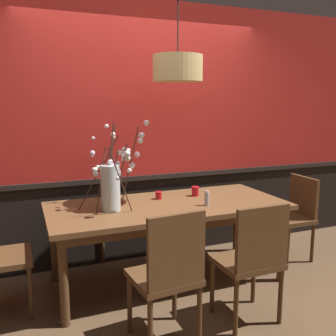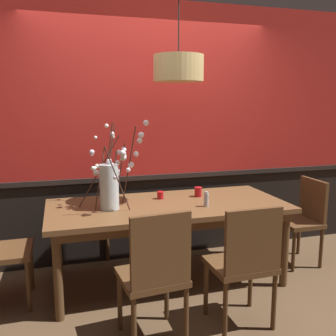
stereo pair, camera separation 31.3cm
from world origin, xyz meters
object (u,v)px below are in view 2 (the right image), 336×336
(chair_far_side_left, at_px, (117,208))
(condiment_bottle, at_px, (206,199))
(dining_table, at_px, (168,212))
(candle_holder_nearer_center, at_px, (198,192))
(vase_with_blossoms, at_px, (111,183))
(chair_near_side_right, at_px, (245,260))
(pendant_lamp, at_px, (178,68))
(chair_far_side_right, at_px, (169,203))
(chair_head_east_end, at_px, (304,216))
(chair_near_side_left, at_px, (155,271))
(candle_holder_nearer_edge, at_px, (160,195))

(chair_far_side_left, height_order, condiment_bottle, condiment_bottle)
(dining_table, bearing_deg, candle_holder_nearer_center, 25.45)
(vase_with_blossoms, bearing_deg, chair_near_side_right, -45.37)
(dining_table, bearing_deg, chair_near_side_right, -69.43)
(candle_holder_nearer_center, distance_m, pendant_lamp, 1.20)
(chair_far_side_left, distance_m, chair_far_side_right, 0.63)
(chair_far_side_right, height_order, pendant_lamp, pendant_lamp)
(chair_head_east_end, xyz_separation_m, chair_near_side_left, (-1.83, -0.91, 0.04))
(chair_far_side_left, relative_size, chair_far_side_right, 1.00)
(chair_near_side_left, bearing_deg, vase_with_blossoms, 100.91)
(condiment_bottle, bearing_deg, chair_far_side_right, 90.83)
(chair_near_side_right, distance_m, candle_holder_nearer_center, 1.08)
(chair_far_side_left, bearing_deg, dining_table, -68.94)
(vase_with_blossoms, height_order, condiment_bottle, vase_with_blossoms)
(chair_near_side_right, height_order, chair_head_east_end, chair_near_side_right)
(candle_holder_nearer_center, distance_m, condiment_bottle, 0.36)
(chair_near_side_right, distance_m, chair_far_side_left, 1.90)
(candle_holder_nearer_edge, bearing_deg, condiment_bottle, -49.46)
(chair_far_side_left, bearing_deg, pendant_lamp, -61.98)
(chair_far_side_right, distance_m, pendant_lamp, 1.72)
(dining_table, xyz_separation_m, pendant_lamp, (0.11, 0.04, 1.29))
(chair_far_side_right, bearing_deg, dining_table, -107.34)
(chair_near_side_right, bearing_deg, chair_far_side_right, 91.45)
(chair_far_side_left, bearing_deg, chair_near_side_left, -90.23)
(chair_near_side_left, height_order, condiment_bottle, chair_near_side_left)
(chair_head_east_end, distance_m, candle_holder_nearer_edge, 1.54)
(vase_with_blossoms, relative_size, candle_holder_nearer_center, 8.02)
(chair_head_east_end, relative_size, pendant_lamp, 1.05)
(condiment_bottle, bearing_deg, chair_near_side_left, -132.72)
(dining_table, xyz_separation_m, vase_with_blossoms, (-0.52, -0.02, 0.31))
(candle_holder_nearer_center, xyz_separation_m, candle_holder_nearer_edge, (-0.38, 0.02, -0.01))
(chair_near_side_left, bearing_deg, candle_holder_nearer_center, 56.29)
(chair_far_side_left, height_order, chair_far_side_right, chair_far_side_right)
(candle_holder_nearer_center, xyz_separation_m, pendant_lamp, (-0.25, -0.13, 1.16))
(chair_far_side_left, relative_size, pendant_lamp, 1.04)
(chair_head_east_end, xyz_separation_m, chair_far_side_left, (-1.83, 0.88, -0.01))
(pendant_lamp, bearing_deg, chair_near_side_right, -76.51)
(chair_near_side_left, distance_m, chair_far_side_right, 1.91)
(chair_near_side_left, relative_size, vase_with_blossoms, 1.27)
(chair_near_side_left, relative_size, condiment_bottle, 7.15)
(chair_far_side_right, distance_m, vase_with_blossoms, 1.32)
(vase_with_blossoms, xyz_separation_m, candle_holder_nearer_edge, (0.50, 0.21, -0.19))
(dining_table, height_order, chair_near_side_left, chair_near_side_left)
(candle_holder_nearer_edge, height_order, condiment_bottle, condiment_bottle)
(chair_near_side_right, xyz_separation_m, condiment_bottle, (-0.03, 0.69, 0.28))
(candle_holder_nearer_edge, bearing_deg, chair_far_side_left, 114.56)
(chair_near_side_right, xyz_separation_m, chair_far_side_left, (-0.67, 1.77, -0.04))
(chair_near_side_left, relative_size, candle_holder_nearer_center, 10.22)
(dining_table, distance_m, pendant_lamp, 1.30)
(dining_table, distance_m, chair_near_side_right, 0.95)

